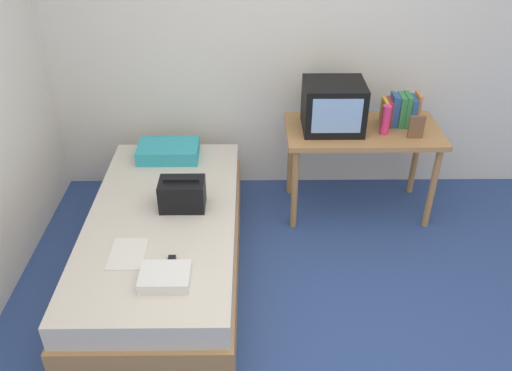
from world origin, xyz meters
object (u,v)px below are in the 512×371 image
Objects in this scene: remote_dark at (171,265)px; folded_towel at (165,277)px; desk at (362,139)px; bed at (165,243)px; handbag at (182,194)px; tv at (333,106)px; picture_frame at (416,127)px; book_row at (401,111)px; water_bottle at (386,120)px; magazine at (128,254)px; pillow at (168,151)px.

folded_towel is at bearing -96.52° from remote_dark.
remote_dark is (-1.31, -1.24, -0.15)m from desk.
desk is at bearing 43.37° from remote_dark.
handbag is at bearing 35.21° from bed.
tv is at bearing 49.32° from remote_dark.
picture_frame reaches higher than remote_dark.
bed is 6.67× the size of handbag.
picture_frame is 2.09m from folded_towel.
handbag is (-1.06, -0.65, -0.34)m from tv.
tv is 1.57× the size of folded_towel.
picture_frame reaches higher than handbag.
remote_dark is (-1.59, -1.30, -0.36)m from book_row.
remote_dark is at bearing -146.68° from picture_frame.
remote_dark is 0.56× the size of folded_towel.
picture_frame is at bearing 35.94° from folded_towel.
water_bottle is at bearing -31.09° from desk.
water_bottle reaches higher than handbag.
magazine is 0.35m from folded_towel.
desk is 1.81m from remote_dark.
magazine is (-1.93, -0.98, -0.34)m from picture_frame.
pillow is at bearing 179.09° from tv.
water_bottle is 1.42× the size of remote_dark.
handbag is at bearing -158.75° from water_bottle.
tv is 1.30m from pillow.
desk reaches higher than bed.
handbag reaches higher than remote_dark.
picture_frame is (1.78, 0.58, 0.58)m from bed.
tv is 1.98× the size of water_bottle.
tv is at bearing 166.72° from water_bottle.
remote_dark is (0.17, -1.27, -0.04)m from pillow.
desk is 6.75× the size of picture_frame.
pillow is (-1.62, 0.11, -0.31)m from water_bottle.
desk is at bearing 148.91° from water_bottle.
pillow is 1.60× the size of magazine.
folded_towel is (-1.46, -1.28, -0.34)m from water_bottle.
water_bottle is (1.57, 0.65, 0.61)m from bed.
magazine is at bearing -94.78° from pillow.
remote_dark is at bearing -82.23° from pillow.
desk reaches higher than pillow.
water_bottle is 0.77× the size of magazine.
desk is 2.50× the size of pillow.
desk is 4.00× the size of magazine.
water_bottle reaches higher than folded_towel.
book_row reaches higher than bed.
handbag is at bearing 88.17° from folded_towel.
tv reaches higher than pillow.
book_row is 1.80m from pillow.
water_bottle is 1.65m from pillow.
folded_towel is (-0.01, -0.12, 0.02)m from remote_dark.
bed is 4.32× the size of pillow.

